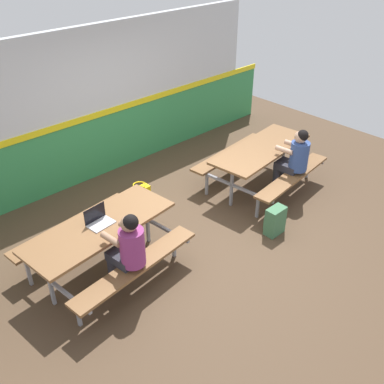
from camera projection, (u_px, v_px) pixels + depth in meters
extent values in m
cube|color=#4C3826|center=(197.00, 226.00, 6.77)|extent=(10.00, 10.00, 0.02)
cube|color=#338C4C|center=(106.00, 143.00, 7.93)|extent=(8.00, 0.12, 1.10)
cube|color=yellow|center=(104.00, 113.00, 7.57)|extent=(8.00, 0.03, 0.10)
cube|color=silver|center=(97.00, 68.00, 7.21)|extent=(6.72, 0.12, 1.40)
cube|color=brown|center=(100.00, 227.00, 5.54)|extent=(2.04, 0.95, 0.04)
cube|color=brown|center=(136.00, 266.00, 5.34)|extent=(1.89, 0.48, 0.04)
cube|color=brown|center=(72.00, 225.00, 6.04)|extent=(1.89, 0.48, 0.04)
cube|color=gray|center=(50.00, 283.00, 5.22)|extent=(0.04, 0.04, 0.70)
cube|color=gray|center=(49.00, 280.00, 5.20)|extent=(0.20, 1.55, 0.04)
cube|color=gray|center=(78.00, 313.00, 5.02)|extent=(0.04, 0.04, 0.41)
cube|color=gray|center=(29.00, 273.00, 5.58)|extent=(0.04, 0.04, 0.41)
cube|color=gray|center=(147.00, 222.00, 6.25)|extent=(0.04, 0.04, 0.70)
cube|color=gray|center=(147.00, 219.00, 6.23)|extent=(0.20, 1.55, 0.04)
cube|color=gray|center=(174.00, 244.00, 6.05)|extent=(0.04, 0.04, 0.41)
cube|color=gray|center=(124.00, 216.00, 6.61)|extent=(0.04, 0.04, 0.41)
cube|color=brown|center=(261.00, 149.00, 7.36)|extent=(2.04, 0.95, 0.04)
cube|color=brown|center=(293.00, 176.00, 7.17)|extent=(1.89, 0.48, 0.04)
cube|color=brown|center=(230.00, 153.00, 7.87)|extent=(1.89, 0.48, 0.04)
cube|color=gray|center=(232.00, 187.00, 7.04)|extent=(0.04, 0.04, 0.70)
cube|color=gray|center=(232.00, 185.00, 7.02)|extent=(0.20, 1.55, 0.04)
cube|color=gray|center=(258.00, 206.00, 6.84)|extent=(0.04, 0.04, 0.41)
cube|color=gray|center=(207.00, 184.00, 7.40)|extent=(0.04, 0.04, 0.41)
cube|color=gray|center=(284.00, 152.00, 8.08)|extent=(0.04, 0.04, 0.70)
cube|color=gray|center=(284.00, 150.00, 8.05)|extent=(0.20, 1.55, 0.04)
cube|color=gray|center=(308.00, 168.00, 7.87)|extent=(0.04, 0.04, 0.41)
cube|color=gray|center=(260.00, 151.00, 8.43)|extent=(0.04, 0.04, 0.41)
cylinder|color=#2D2D38|center=(112.00, 272.00, 5.55)|extent=(0.11, 0.11, 0.45)
cylinder|color=#2D2D38|center=(123.00, 265.00, 5.67)|extent=(0.11, 0.11, 0.45)
cube|color=#2D2D38|center=(124.00, 257.00, 5.37)|extent=(0.34, 0.41, 0.12)
cylinder|color=#8C3372|center=(132.00, 247.00, 5.15)|extent=(0.30, 0.30, 0.48)
cylinder|color=#A57A5B|center=(111.00, 239.00, 5.12)|extent=(0.11, 0.31, 0.08)
cylinder|color=#A57A5B|center=(129.00, 228.00, 5.30)|extent=(0.11, 0.31, 0.08)
sphere|color=#A57A5B|center=(129.00, 224.00, 4.98)|extent=(0.20, 0.20, 0.20)
sphere|color=black|center=(131.00, 222.00, 4.95)|extent=(0.18, 0.18, 0.18)
cylinder|color=#2D2D38|center=(275.00, 180.00, 7.48)|extent=(0.11, 0.11, 0.45)
cylinder|color=#2D2D38|center=(281.00, 176.00, 7.59)|extent=(0.11, 0.11, 0.45)
cube|color=#2D2D38|center=(288.00, 166.00, 7.30)|extent=(0.34, 0.41, 0.12)
cylinder|color=#334C8C|center=(299.00, 156.00, 7.07)|extent=(0.30, 0.30, 0.48)
cylinder|color=tan|center=(284.00, 150.00, 7.04)|extent=(0.11, 0.31, 0.08)
cylinder|color=tan|center=(293.00, 144.00, 7.22)|extent=(0.11, 0.31, 0.08)
sphere|color=tan|center=(301.00, 137.00, 6.91)|extent=(0.20, 0.20, 0.20)
sphere|color=black|center=(303.00, 136.00, 6.87)|extent=(0.18, 0.18, 0.18)
cube|color=silver|center=(101.00, 224.00, 5.54)|extent=(0.34, 0.25, 0.01)
cube|color=black|center=(95.00, 214.00, 5.54)|extent=(0.32, 0.04, 0.21)
cube|color=#3F724C|center=(275.00, 221.00, 6.49)|extent=(0.30, 0.18, 0.44)
cube|color=#3F724C|center=(269.00, 221.00, 6.59)|extent=(0.21, 0.04, 0.19)
cube|color=yellow|center=(140.00, 198.00, 7.09)|extent=(0.34, 0.14, 0.36)
torus|color=yellow|center=(139.00, 185.00, 6.96)|extent=(0.21, 0.21, 0.02)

